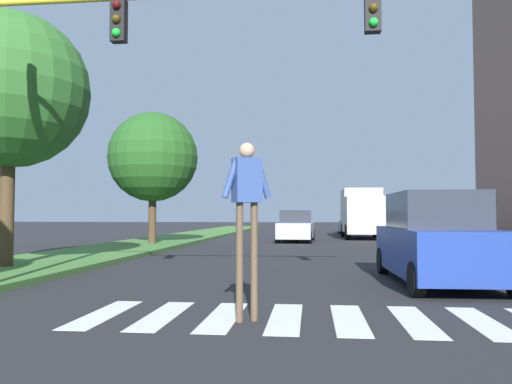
{
  "coord_description": "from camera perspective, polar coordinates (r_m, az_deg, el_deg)",
  "views": [
    {
      "loc": [
        -0.08,
        1.61,
        1.48
      ],
      "look_at": [
        -2.37,
        22.73,
        2.43
      ],
      "focal_mm": 35.54,
      "sensor_mm": 36.0,
      "label": 1
    }
  ],
  "objects": [
    {
      "name": "sedan_midblock",
      "position": [
        27.7,
        4.54,
        -3.97
      ],
      "size": [
        2.04,
        4.42,
        1.71
      ],
      "color": "#B7B7BC",
      "rests_on": "ground_plane"
    },
    {
      "name": "sidewalk_right",
      "position": [
        27.75,
        24.07,
        -5.24
      ],
      "size": [
        3.0,
        64.0,
        0.15
      ],
      "primitive_type": "cube",
      "color": "#9E9991",
      "rests_on": "ground_plane"
    },
    {
      "name": "sedan_distant",
      "position": [
        40.77,
        10.57,
        -3.45
      ],
      "size": [
        2.05,
        4.45,
        1.76
      ],
      "color": "silver",
      "rests_on": "ground_plane"
    },
    {
      "name": "median_strip",
      "position": [
        27.54,
        -10.19,
        -5.44
      ],
      "size": [
        3.88,
        64.0,
        0.15
      ],
      "primitive_type": "cube",
      "color": "#477A38",
      "rests_on": "ground_plane"
    },
    {
      "name": "truck_box_delivery",
      "position": [
        32.43,
        11.84,
        -2.23
      ],
      "size": [
        2.4,
        6.2,
        3.1
      ],
      "color": "#B7B7BC",
      "rests_on": "ground_plane"
    },
    {
      "name": "tree_far",
      "position": [
        24.4,
        -11.53,
        3.85
      ],
      "size": [
        4.21,
        4.21,
        6.15
      ],
      "color": "#4C3823",
      "rests_on": "median_strip"
    },
    {
      "name": "ground_plane",
      "position": [
        28.42,
        6.38,
        -5.52
      ],
      "size": [
        140.0,
        140.0,
        0.0
      ],
      "primitive_type": "plane",
      "color": "#262628"
    },
    {
      "name": "traffic_light_gantry",
      "position": [
        10.1,
        -15.52,
        14.04
      ],
      "size": [
        8.58,
        0.3,
        6.0
      ],
      "color": "gold",
      "rests_on": "median_strip"
    },
    {
      "name": "sedan_far_horizon",
      "position": [
        51.63,
        4.57,
        -3.35
      ],
      "size": [
        2.03,
        4.31,
        1.62
      ],
      "color": "navy",
      "rests_on": "ground_plane"
    },
    {
      "name": "crosswalk",
      "position": [
        7.46,
        6.88,
        -13.95
      ],
      "size": [
        6.75,
        2.2,
        0.01
      ],
      "color": "silver",
      "rests_on": "ground_plane"
    },
    {
      "name": "tree_mid",
      "position": [
        15.06,
        -25.99,
        10.24
      ],
      "size": [
        4.12,
        4.12,
        6.67
      ],
      "color": "#4C3823",
      "rests_on": "median_strip"
    },
    {
      "name": "suv_crossing",
      "position": [
        11.63,
        19.69,
        -5.11
      ],
      "size": [
        2.05,
        4.64,
        1.97
      ],
      "color": "navy",
      "rests_on": "ground_plane"
    },
    {
      "name": "pedestrian_performer",
      "position": [
        7.08,
        -1.03,
        -1.08
      ],
      "size": [
        0.69,
        0.45,
        2.49
      ],
      "color": "brown",
      "rests_on": "ground_plane"
    }
  ]
}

